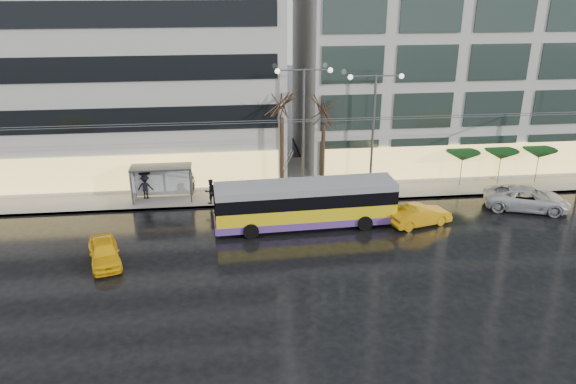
{
  "coord_description": "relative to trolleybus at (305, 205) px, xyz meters",
  "views": [
    {
      "loc": [
        -3.26,
        -26.98,
        15.38
      ],
      "look_at": [
        0.27,
        5.0,
        2.56
      ],
      "focal_mm": 35.0,
      "sensor_mm": 36.0,
      "label": 1
    }
  ],
  "objects": [
    {
      "name": "sedan_silver",
      "position": [
        15.45,
        1.08,
        -0.66
      ],
      "size": [
        6.14,
        4.22,
        1.56
      ],
      "primitive_type": "imported",
      "rotation": [
        0.0,
        0.0,
        1.25
      ],
      "color": "silver",
      "rests_on": "ground"
    },
    {
      "name": "taxi_a",
      "position": [
        -11.84,
        -3.58,
        -0.77
      ],
      "size": [
        2.59,
        4.22,
        1.34
      ],
      "primitive_type": "imported",
      "rotation": [
        0.0,
        0.0,
        0.27
      ],
      "color": "yellow",
      "rests_on": "ground"
    },
    {
      "name": "ground",
      "position": [
        -1.43,
        -5.39,
        -1.44
      ],
      "size": [
        140.0,
        140.0,
        0.0
      ],
      "primitive_type": "plane",
      "color": "black",
      "rests_on": "ground"
    },
    {
      "name": "building_right",
      "position": [
        17.57,
        13.61,
        11.21
      ],
      "size": [
        32.0,
        14.0,
        25.0
      ],
      "primitive_type": "cube",
      "color": "#B9B7B1",
      "rests_on": "sidewalk"
    },
    {
      "name": "tree_a",
      "position": [
        -0.93,
        5.61,
        5.65
      ],
      "size": [
        3.2,
        3.2,
        8.4
      ],
      "color": "black",
      "rests_on": "sidewalk"
    },
    {
      "name": "parasol_b",
      "position": [
        15.57,
        5.61,
        1.01
      ],
      "size": [
        2.5,
        2.5,
        2.65
      ],
      "color": "#595B60",
      "rests_on": "sidewalk"
    },
    {
      "name": "taxi_b",
      "position": [
        7.36,
        -0.62,
        -0.77
      ],
      "size": [
        4.33,
        2.5,
        1.35
      ],
      "primitive_type": "imported",
      "rotation": [
        0.0,
        0.0,
        1.85
      ],
      "color": "orange",
      "rests_on": "ground"
    },
    {
      "name": "street_lamp_near",
      "position": [
        0.57,
        5.41,
        4.55
      ],
      "size": [
        3.96,
        0.36,
        9.03
      ],
      "color": "#595B60",
      "rests_on": "sidewalk"
    },
    {
      "name": "trolleybus",
      "position": [
        0.0,
        0.0,
        0.0
      ],
      "size": [
        11.59,
        4.64,
        5.32
      ],
      "color": "yellow",
      "rests_on": "ground"
    },
    {
      "name": "bus_shelter",
      "position": [
        -9.81,
        5.3,
        0.52
      ],
      "size": [
        4.2,
        1.6,
        2.51
      ],
      "color": "#595B60",
      "rests_on": "sidewalk"
    },
    {
      "name": "catenary",
      "position": [
        -0.43,
        2.55,
        2.81
      ],
      "size": [
        42.24,
        5.12,
        7.0
      ],
      "color": "#595B60",
      "rests_on": "ground"
    },
    {
      "name": "parasol_a",
      "position": [
        12.57,
        5.61,
        1.01
      ],
      "size": [
        2.5,
        2.5,
        2.65
      ],
      "color": "#595B60",
      "rests_on": "sidewalk"
    },
    {
      "name": "pedestrian_c",
      "position": [
        -10.67,
        5.54,
        -0.18
      ],
      "size": [
        1.21,
        0.93,
        2.11
      ],
      "color": "black",
      "rests_on": "sidewalk"
    },
    {
      "name": "building_left",
      "position": [
        -17.43,
        13.61,
        9.71
      ],
      "size": [
        34.0,
        14.0,
        22.0
      ],
      "primitive_type": "cube",
      "color": "#B9B7B1",
      "rests_on": "sidewalk"
    },
    {
      "name": "parasol_c",
      "position": [
        18.57,
        5.61,
        1.01
      ],
      "size": [
        2.5,
        2.5,
        2.65
      ],
      "color": "#595B60",
      "rests_on": "sidewalk"
    },
    {
      "name": "sidewalk",
      "position": [
        0.57,
        8.61,
        -1.37
      ],
      "size": [
        80.0,
        10.0,
        0.15
      ],
      "primitive_type": "cube",
      "color": "gray",
      "rests_on": "ground"
    },
    {
      "name": "kerb",
      "position": [
        0.57,
        3.66,
        -1.37
      ],
      "size": [
        80.0,
        0.1,
        0.15
      ],
      "primitive_type": "cube",
      "color": "slate",
      "rests_on": "ground"
    },
    {
      "name": "street_lamp_far",
      "position": [
        5.57,
        5.41,
        4.27
      ],
      "size": [
        3.96,
        0.36,
        8.53
      ],
      "color": "#595B60",
      "rests_on": "sidewalk"
    },
    {
      "name": "pedestrian_b",
      "position": [
        -6.07,
        4.18,
        -0.41
      ],
      "size": [
        1.07,
        0.99,
        1.76
      ],
      "color": "black",
      "rests_on": "sidewalk"
    },
    {
      "name": "tree_b",
      "position": [
        2.07,
        5.81,
        4.96
      ],
      "size": [
        3.2,
        3.2,
        7.7
      ],
      "color": "black",
      "rests_on": "sidewalk"
    },
    {
      "name": "pedestrian_a",
      "position": [
        -7.51,
        6.29,
        0.17
      ],
      "size": [
        1.11,
        1.13,
        2.19
      ],
      "color": "black",
      "rests_on": "sidewalk"
    }
  ]
}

